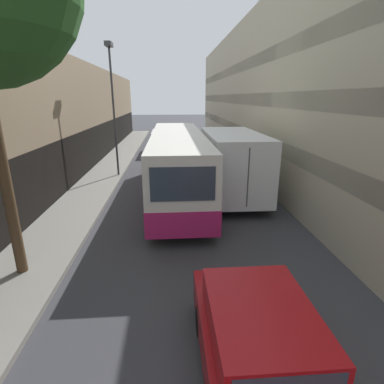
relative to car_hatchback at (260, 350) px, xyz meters
The scene contains 9 objects.
ground_plane 10.15m from the car_hatchback, 93.77° to the left, with size 150.00×150.00×0.00m, color #38383D.
sidewalk_left 11.55m from the car_hatchback, 118.89° to the left, with size 2.32×60.00×0.16m.
building_left_shopfront 13.00m from the car_hatchback, 127.79° to the left, with size 2.40×60.00×6.97m.
building_right_apartment 11.93m from the car_hatchback, 64.46° to the left, with size 2.40×60.00×9.85m.
car_hatchback is the anchor object (origin of this frame).
bus 10.88m from the car_hatchback, 95.59° to the left, with size 2.47×11.85×3.11m.
box_truck 11.18m from the car_hatchback, 82.02° to the left, with size 2.46×8.33×3.17m.
panel_van 23.48m from the car_hatchback, 94.93° to the left, with size 1.99×4.33×1.89m.
street_lamp 15.94m from the car_hatchback, 107.75° to the left, with size 0.36×0.80×7.49m.
Camera 1 is at (-0.74, 1.09, 4.74)m, focal length 28.00 mm.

